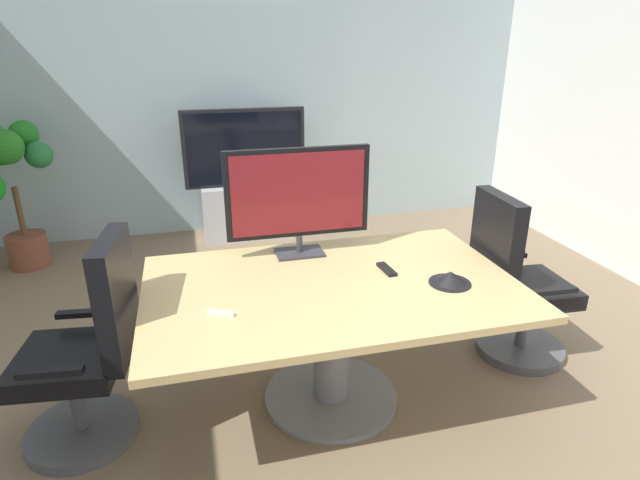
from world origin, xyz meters
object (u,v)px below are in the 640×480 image
office_chair_right (515,291)px  wall_display_unit (247,195)px  tv_monitor (298,196)px  office_chair_left (89,360)px  remote_control (387,269)px  conference_phone (450,278)px  conference_table (332,313)px  potted_plant (7,174)px

office_chair_right → wall_display_unit: bearing=30.6°
tv_monitor → wall_display_unit: size_ratio=0.64×
office_chair_left → remote_control: (1.57, 0.06, 0.29)m
office_chair_left → conference_phone: 1.87m
conference_table → conference_phone: bearing=-14.8°
office_chair_right → tv_monitor: (-1.31, 0.29, 0.64)m
potted_plant → conference_phone: (2.77, -2.63, -0.10)m
wall_display_unit → conference_table: bearing=-87.4°
potted_plant → remote_control: 3.48m
remote_control → office_chair_left: bearing=178.1°
tv_monitor → potted_plant: bearing=135.9°
wall_display_unit → remote_control: (0.46, -2.67, 0.30)m
remote_control → conference_phone: bearing=-46.0°
potted_plant → conference_phone: 3.83m
conference_table → potted_plant: bearing=131.3°
tv_monitor → conference_phone: tv_monitor is taller
potted_plant → remote_control: bearing=-43.7°
office_chair_right → potted_plant: (-3.41, 2.33, 0.40)m
wall_display_unit → tv_monitor: bearing=-88.9°
office_chair_right → wall_display_unit: (-1.36, 2.60, -0.01)m
conference_table → conference_phone: conference_phone is taller
tv_monitor → conference_phone: bearing=-41.5°
conference_table → tv_monitor: size_ratio=2.31×
office_chair_right → remote_control: (-0.90, -0.07, 0.29)m
office_chair_left → wall_display_unit: 2.95m
conference_phone → conference_table: bearing=165.2°
office_chair_right → tv_monitor: 1.49m
conference_table → tv_monitor: bearing=100.2°
tv_monitor → wall_display_unit: (-0.05, 2.31, -0.65)m
wall_display_unit → conference_phone: wall_display_unit is taller
tv_monitor → potted_plant: tv_monitor is taller
conference_table → wall_display_unit: wall_display_unit is taller
office_chair_left → wall_display_unit: wall_display_unit is taller
tv_monitor → conference_phone: 0.96m
office_chair_right → remote_control: size_ratio=6.41×
wall_display_unit → office_chair_right: bearing=-62.4°
wall_display_unit → potted_plant: 2.11m
office_chair_left → office_chair_right: size_ratio=1.00×
wall_display_unit → remote_control: 2.73m
potted_plant → office_chair_left: bearing=-69.1°
conference_table → office_chair_right: size_ratio=1.78×
wall_display_unit → potted_plant: size_ratio=0.97×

